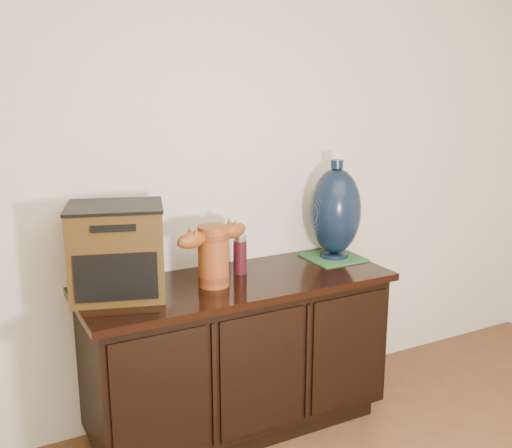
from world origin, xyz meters
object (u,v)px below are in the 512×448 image
sideboard (237,353)px  tv_radio (117,251)px  lamp_base (336,212)px  spray_can (240,255)px  terracotta_vessel (213,252)px

sideboard → tv_radio: tv_radio is taller
tv_radio → lamp_base: 1.13m
lamp_base → sideboard: bearing=-172.5°
lamp_base → spray_can: (-0.54, 0.01, -0.15)m
tv_radio → spray_can: (0.59, 0.02, -0.10)m
sideboard → tv_radio: (-0.53, 0.06, 0.57)m
tv_radio → lamp_base: bearing=18.2°
tv_radio → lamp_base: lamp_base is taller
tv_radio → terracotta_vessel: bearing=6.8°
sideboard → terracotta_vessel: size_ratio=3.75×
sideboard → lamp_base: (0.60, 0.08, 0.62)m
terracotta_vessel → tv_radio: (-0.41, 0.08, 0.04)m
lamp_base → terracotta_vessel: bearing=-172.6°
lamp_base → spray_can: lamp_base is taller
sideboard → terracotta_vessel: 0.54m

